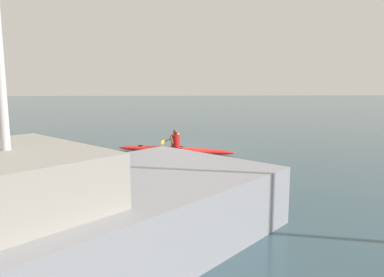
# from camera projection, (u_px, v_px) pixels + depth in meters

# --- Properties ---
(ground_plane) EXTENTS (160.00, 160.00, 0.00)m
(ground_plane) POSITION_uv_depth(u_px,v_px,m) (183.00, 150.00, 15.00)
(ground_plane) COLOR #334C56
(kayak) EXTENTS (4.88, 2.10, 0.27)m
(kayak) POSITION_uv_depth(u_px,v_px,m) (175.00, 150.00, 14.29)
(kayak) COLOR red
(kayak) RESTS_ON ground
(kayaker) EXTENTS (0.76, 2.27, 0.71)m
(kayaker) POSITION_uv_depth(u_px,v_px,m) (175.00, 140.00, 14.22)
(kayaker) COLOR red
(kayaker) RESTS_ON kayak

